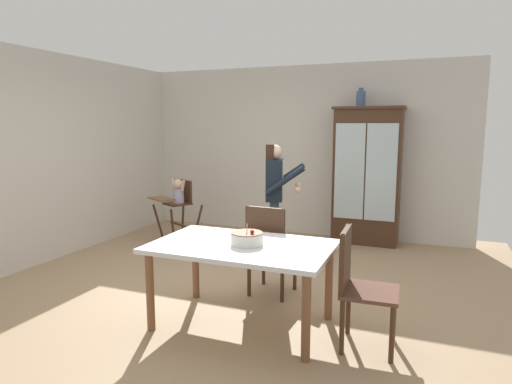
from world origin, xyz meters
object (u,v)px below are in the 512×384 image
at_px(high_chair_with_toddler, 178,198).
at_px(dining_table, 242,254).
at_px(dining_chair_far_side, 269,244).
at_px(dining_chair_right_end, 357,279).
at_px(ceramic_vase, 361,98).
at_px(adult_person, 275,189).
at_px(birthday_cake, 247,238).
at_px(china_cabinet, 367,176).

height_order(high_chair_with_toddler, dining_table, high_chair_with_toddler).
height_order(dining_table, dining_chair_far_side, dining_chair_far_side).
bearing_deg(dining_chair_right_end, high_chair_with_toddler, 50.59).
relative_size(dining_chair_far_side, dining_chair_right_end, 1.00).
relative_size(ceramic_vase, dining_chair_right_end, 0.28).
relative_size(adult_person, dining_chair_right_end, 1.59).
bearing_deg(birthday_cake, dining_chair_right_end, -0.82).
relative_size(ceramic_vase, high_chair_with_toddler, 0.28).
height_order(china_cabinet, dining_chair_right_end, china_cabinet).
bearing_deg(dining_chair_right_end, birthday_cake, 86.56).
xyz_separation_m(birthday_cake, dining_chair_right_end, (0.95, -0.01, -0.24)).
height_order(china_cabinet, high_chair_with_toddler, china_cabinet).
distance_m(dining_table, dining_chair_right_end, 1.00).
xyz_separation_m(dining_table, birthday_cake, (0.05, 0.01, 0.14)).
bearing_deg(dining_chair_far_side, high_chair_with_toddler, -34.40).
xyz_separation_m(high_chair_with_toddler, adult_person, (1.76, -0.50, 0.31)).
distance_m(ceramic_vase, adult_person, 2.02).
xyz_separation_m(adult_person, dining_chair_right_end, (1.33, -1.81, -0.41)).
xyz_separation_m(ceramic_vase, adult_person, (-0.82, -1.42, -1.18)).
distance_m(high_chair_with_toddler, dining_chair_right_end, 3.85).
relative_size(ceramic_vase, dining_table, 0.17).
height_order(birthday_cake, dining_chair_right_end, dining_chair_right_end).
height_order(ceramic_vase, high_chair_with_toddler, ceramic_vase).
distance_m(adult_person, dining_chair_far_side, 1.22).
height_order(ceramic_vase, adult_person, ceramic_vase).
xyz_separation_m(high_chair_with_toddler, birthday_cake, (2.13, -2.29, 0.14)).
distance_m(birthday_cake, dining_chair_right_end, 0.98).
bearing_deg(dining_chair_right_end, adult_person, 33.67).
relative_size(birthday_cake, dining_chair_right_end, 0.29).
bearing_deg(ceramic_vase, high_chair_with_toddler, -160.19).
bearing_deg(dining_table, high_chair_with_toddler, 132.14).
distance_m(ceramic_vase, dining_chair_far_side, 3.03).
xyz_separation_m(ceramic_vase, birthday_cake, (-0.44, -3.22, -1.36)).
xyz_separation_m(china_cabinet, adult_person, (-0.95, -1.42, -0.05)).
height_order(ceramic_vase, dining_chair_far_side, ceramic_vase).
bearing_deg(dining_table, birthday_cake, 13.32).
distance_m(ceramic_vase, high_chair_with_toddler, 3.12).
xyz_separation_m(adult_person, birthday_cake, (0.37, -1.80, -0.17)).
bearing_deg(high_chair_with_toddler, dining_table, -20.38).
height_order(dining_table, birthday_cake, birthday_cake).
relative_size(china_cabinet, adult_person, 1.33).
bearing_deg(dining_chair_far_side, china_cabinet, -100.69).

